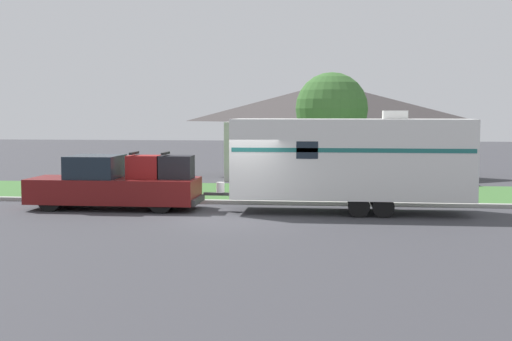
% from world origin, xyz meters
% --- Properties ---
extents(ground_plane, '(120.00, 120.00, 0.00)m').
position_xyz_m(ground_plane, '(0.00, 0.00, 0.00)').
color(ground_plane, '#38383D').
extents(curb_strip, '(80.00, 0.30, 0.14)m').
position_xyz_m(curb_strip, '(0.00, 3.75, 0.07)').
color(curb_strip, '#999993').
rests_on(curb_strip, ground_plane).
extents(lawn_strip, '(80.00, 7.00, 0.03)m').
position_xyz_m(lawn_strip, '(0.00, 7.40, 0.01)').
color(lawn_strip, '#3D6B33').
rests_on(lawn_strip, ground_plane).
extents(house_across_street, '(10.83, 7.50, 4.88)m').
position_xyz_m(house_across_street, '(2.70, 15.37, 2.53)').
color(house_across_street, '#B2B2A8').
rests_on(house_across_street, ground_plane).
extents(pickup_truck, '(5.99, 2.04, 2.01)m').
position_xyz_m(pickup_truck, '(-4.56, 1.95, 0.87)').
color(pickup_truck, black).
rests_on(pickup_truck, ground_plane).
extents(travel_trailer, '(9.01, 2.36, 3.44)m').
position_xyz_m(travel_trailer, '(3.60, 1.95, 1.83)').
color(travel_trailer, black).
rests_on(travel_trailer, ground_plane).
extents(mailbox, '(0.48, 0.20, 1.38)m').
position_xyz_m(mailbox, '(-6.73, 4.35, 1.06)').
color(mailbox, brown).
rests_on(mailbox, ground_plane).
extents(tree_in_yard, '(2.91, 2.91, 4.98)m').
position_xyz_m(tree_in_yard, '(2.89, 6.78, 3.52)').
color(tree_in_yard, brown).
rests_on(tree_in_yard, ground_plane).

